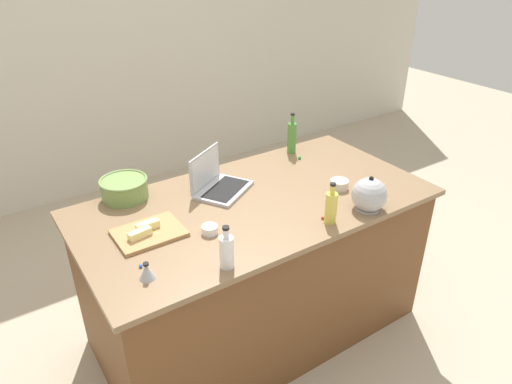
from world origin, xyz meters
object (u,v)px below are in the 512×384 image
mixing_bowl_large (124,188)px  kitchen_timer (147,271)px  bottle_vinegar (227,251)px  bottle_olive (292,137)px  ramekin_medium (210,230)px  cutting_board (149,233)px  bottle_oil (331,207)px  butter_stick_left (140,234)px  ramekin_small (339,184)px  kettle (369,195)px  butter_stick_right (148,225)px  laptop (218,183)px

mixing_bowl_large → kitchen_timer: (-0.16, -0.70, -0.02)m
bottle_vinegar → bottle_olive: (0.96, 0.80, 0.03)m
mixing_bowl_large → bottle_olive: (1.10, -0.02, 0.05)m
ramekin_medium → kitchen_timer: 0.40m
cutting_board → bottle_oil: bearing=-26.6°
bottle_vinegar → bottle_olive: size_ratio=0.76×
bottle_vinegar → butter_stick_left: 0.46m
kitchen_timer → ramekin_small: bearing=6.9°
kettle → ramekin_small: size_ratio=2.10×
kettle → kitchen_timer: bearing=175.0°
ramekin_medium → butter_stick_right: bearing=144.4°
cutting_board → butter_stick_right: size_ratio=2.84×
butter_stick_left → butter_stick_right: 0.07m
cutting_board → butter_stick_right: butter_stick_right is taller
laptop → kettle: bearing=-47.9°
laptop → kitchen_timer: 0.79m
butter_stick_right → ramekin_medium: butter_stick_right is taller
bottle_vinegar → butter_stick_right: 0.47m
laptop → bottle_vinegar: size_ratio=1.89×
butter_stick_right → kitchen_timer: 0.35m
kettle → bottle_vinegar: bearing=-179.1°
laptop → bottle_olive: 0.68m
mixing_bowl_large → kettle: size_ratio=1.19×
laptop → bottle_olive: bearing=15.8°
laptop → ramekin_medium: size_ratio=4.87×
ramekin_medium → butter_stick_left: bearing=157.0°
butter_stick_right → laptop: bearing=20.4°
mixing_bowl_large → cutting_board: size_ratio=0.81×
kettle → butter_stick_left: (-1.08, 0.38, -0.04)m
bottle_oil → ramekin_small: bottle_oil is taller
cutting_board → ramekin_small: bearing=-8.4°
mixing_bowl_large → butter_stick_right: size_ratio=2.31×
mixing_bowl_large → kitchen_timer: mixing_bowl_large is taller
bottle_vinegar → kettle: size_ratio=0.94×
bottle_vinegar → bottle_oil: bearing=2.3°
mixing_bowl_large → kettle: bearing=-38.9°
cutting_board → laptop: bearing=22.5°
cutting_board → ramekin_small: 1.07m
butter_stick_right → ramekin_small: bearing=-9.6°
kitchen_timer → butter_stick_right: bearing=67.1°
bottle_oil → kitchen_timer: (-0.91, 0.09, -0.05)m
bottle_oil → ramekin_small: 0.37m
bottle_oil → bottle_vinegar: 0.60m
bottle_vinegar → kettle: (0.85, 0.01, -0.00)m
bottle_olive → butter_stick_left: bottle_olive is taller
laptop → cutting_board: 0.53m
kettle → butter_stick_left: size_ratio=1.94×
kettle → cutting_board: (-1.03, 0.40, -0.07)m
butter_stick_right → kitchen_timer: bearing=-112.9°
laptop → butter_stick_left: laptop is taller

